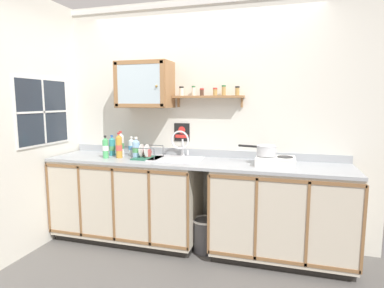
# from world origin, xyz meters

# --- Properties ---
(floor) EXTENTS (6.16, 6.16, 0.00)m
(floor) POSITION_xyz_m (0.00, 0.00, 0.00)
(floor) COLOR #565451
(floor) RESTS_ON ground
(back_wall) EXTENTS (3.76, 0.07, 2.64)m
(back_wall) POSITION_xyz_m (0.00, 0.73, 1.33)
(back_wall) COLOR silver
(back_wall) RESTS_ON ground
(side_wall_left) EXTENTS (0.05, 3.50, 2.64)m
(side_wall_left) POSITION_xyz_m (-1.61, -0.25, 1.32)
(side_wall_left) COLOR silver
(side_wall_left) RESTS_ON ground
(lower_cabinet_run) EXTENTS (1.63, 0.61, 0.91)m
(lower_cabinet_run) POSITION_xyz_m (-0.76, 0.40, 0.46)
(lower_cabinet_run) COLOR black
(lower_cabinet_run) RESTS_ON ground
(lower_cabinet_run_right) EXTENTS (1.34, 0.61, 0.91)m
(lower_cabinet_run_right) POSITION_xyz_m (0.90, 0.40, 0.46)
(lower_cabinet_run_right) COLOR black
(lower_cabinet_run_right) RESTS_ON ground
(countertop) EXTENTS (3.12, 0.64, 0.03)m
(countertop) POSITION_xyz_m (0.00, 0.40, 0.93)
(countertop) COLOR #9EA3A8
(countertop) RESTS_ON lower_cabinet_run
(backsplash) EXTENTS (3.12, 0.02, 0.08)m
(backsplash) POSITION_xyz_m (0.00, 0.69, 0.98)
(backsplash) COLOR #9EA3A8
(backsplash) RESTS_ON countertop
(sink) EXTENTS (0.53, 0.44, 0.43)m
(sink) POSITION_xyz_m (-0.18, 0.44, 0.93)
(sink) COLOR silver
(sink) RESTS_ON countertop
(hot_plate_stove) EXTENTS (0.37, 0.30, 0.09)m
(hot_plate_stove) POSITION_xyz_m (0.83, 0.39, 0.99)
(hot_plate_stove) COLOR silver
(hot_plate_stove) RESTS_ON countertop
(saucepan) EXTENTS (0.38, 0.19, 0.10)m
(saucepan) POSITION_xyz_m (0.74, 0.42, 1.08)
(saucepan) COLOR silver
(saucepan) RESTS_ON hot_plate_stove
(bottle_water_blue_0) EXTENTS (0.08, 0.08, 0.23)m
(bottle_water_blue_0) POSITION_xyz_m (-0.63, 0.39, 1.05)
(bottle_water_blue_0) COLOR #8CB7E0
(bottle_water_blue_0) RESTS_ON countertop
(bottle_juice_amber_1) EXTENTS (0.07, 0.07, 0.28)m
(bottle_juice_amber_1) POSITION_xyz_m (-0.81, 0.35, 1.07)
(bottle_juice_amber_1) COLOR gold
(bottle_juice_amber_1) RESTS_ON countertop
(bottle_detergent_teal_2) EXTENTS (0.07, 0.07, 0.23)m
(bottle_detergent_teal_2) POSITION_xyz_m (-0.97, 0.46, 1.05)
(bottle_detergent_teal_2) COLOR teal
(bottle_detergent_teal_2) RESTS_ON countertop
(bottle_soda_green_3) EXTENTS (0.06, 0.06, 0.25)m
(bottle_soda_green_3) POSITION_xyz_m (-0.95, 0.29, 1.06)
(bottle_soda_green_3) COLOR #4CB266
(bottle_soda_green_3) RESTS_ON countertop
(bottle_opaque_white_4) EXTENTS (0.08, 0.08, 0.28)m
(bottle_opaque_white_4) POSITION_xyz_m (-0.86, 0.46, 1.07)
(bottle_opaque_white_4) COLOR white
(bottle_opaque_white_4) RESTS_ON countertop
(bottle_water_clear_5) EXTENTS (0.07, 0.07, 0.22)m
(bottle_water_clear_5) POSITION_xyz_m (-0.75, 0.51, 1.04)
(bottle_water_clear_5) COLOR silver
(bottle_water_clear_5) RESTS_ON countertop
(dish_rack) EXTENTS (0.28, 0.27, 0.16)m
(dish_rack) POSITION_xyz_m (-0.51, 0.39, 0.97)
(dish_rack) COLOR #26664C
(dish_rack) RESTS_ON countertop
(mug) EXTENTS (0.08, 0.12, 0.09)m
(mug) POSITION_xyz_m (-0.52, 0.45, 0.99)
(mug) COLOR #B24C47
(mug) RESTS_ON countertop
(wall_cabinet) EXTENTS (0.59, 0.34, 0.50)m
(wall_cabinet) POSITION_xyz_m (-0.58, 0.54, 1.73)
(wall_cabinet) COLOR #996B42
(spice_shelf) EXTENTS (0.77, 0.14, 0.23)m
(spice_shelf) POSITION_xyz_m (0.11, 0.63, 1.62)
(spice_shelf) COLOR #996B42
(warning_sign) EXTENTS (0.18, 0.01, 0.20)m
(warning_sign) POSITION_xyz_m (-0.21, 0.70, 1.21)
(warning_sign) COLOR black
(window) EXTENTS (0.03, 0.76, 0.72)m
(window) POSITION_xyz_m (-1.58, 0.11, 1.44)
(window) COLOR #262D38
(trash_bin) EXTENTS (0.26, 0.26, 0.35)m
(trash_bin) POSITION_xyz_m (0.14, 0.35, 0.18)
(trash_bin) COLOR #4C4C51
(trash_bin) RESTS_ON ground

